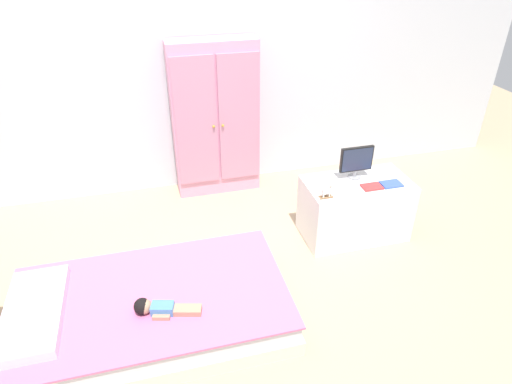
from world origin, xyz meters
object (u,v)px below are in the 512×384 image
(doll, at_px, (155,308))
(book_red, at_px, (372,187))
(book_blue, at_px, (391,184))
(bed, at_px, (151,310))
(tv_monitor, at_px, (356,160))
(rocking_horse_toy, at_px, (327,191))
(tv_stand, at_px, (355,208))
(wardrobe, at_px, (215,120))

(doll, bearing_deg, book_red, 19.86)
(doll, xyz_separation_m, book_blue, (1.82, 0.60, 0.22))
(bed, height_order, tv_monitor, tv_monitor)
(bed, distance_m, rocking_horse_toy, 1.44)
(tv_stand, relative_size, tv_monitor, 3.10)
(rocking_horse_toy, bearing_deg, wardrobe, 117.46)
(book_red, distance_m, book_blue, 0.16)
(tv_stand, bearing_deg, doll, -156.35)
(doll, relative_size, wardrobe, 0.28)
(doll, xyz_separation_m, tv_monitor, (1.60, 0.78, 0.36))
(doll, relative_size, tv_stand, 0.48)
(bed, relative_size, wardrobe, 1.22)
(wardrobe, distance_m, tv_monitor, 1.31)
(doll, distance_m, tv_monitor, 1.82)
(tv_monitor, xyz_separation_m, rocking_horse_toy, (-0.32, -0.22, -0.09))
(tv_monitor, relative_size, book_blue, 1.69)
(book_blue, bearing_deg, bed, -166.16)
(tv_monitor, xyz_separation_m, book_red, (0.06, -0.18, -0.14))
(wardrobe, xyz_separation_m, tv_stand, (0.92, -1.01, -0.45))
(tv_monitor, bearing_deg, tv_stand, -92.38)
(tv_stand, xyz_separation_m, book_blue, (0.22, -0.10, 0.25))
(bed, relative_size, book_red, 11.25)
(doll, height_order, book_red, book_red)
(bed, distance_m, book_blue, 1.95)
(tv_monitor, bearing_deg, wardrobe, 134.66)
(wardrobe, bearing_deg, rocking_horse_toy, -62.54)
(bed, bearing_deg, tv_monitor, 21.18)
(tv_monitor, bearing_deg, bed, -158.82)
(doll, bearing_deg, bed, 101.92)
(doll, bearing_deg, tv_monitor, 25.84)
(doll, height_order, tv_monitor, tv_monitor)
(bed, bearing_deg, rocking_horse_toy, 17.48)
(bed, relative_size, tv_monitor, 6.44)
(tv_stand, height_order, book_blue, book_blue)
(rocking_horse_toy, bearing_deg, book_blue, 4.59)
(book_red, height_order, book_blue, same)
(doll, xyz_separation_m, tv_stand, (1.60, 0.70, -0.03))
(doll, xyz_separation_m, rocking_horse_toy, (1.28, 0.56, 0.27))
(doll, bearing_deg, tv_stand, 23.65)
(wardrobe, relative_size, tv_monitor, 5.28)
(rocking_horse_toy, relative_size, book_red, 0.79)
(tv_monitor, height_order, book_blue, tv_monitor)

